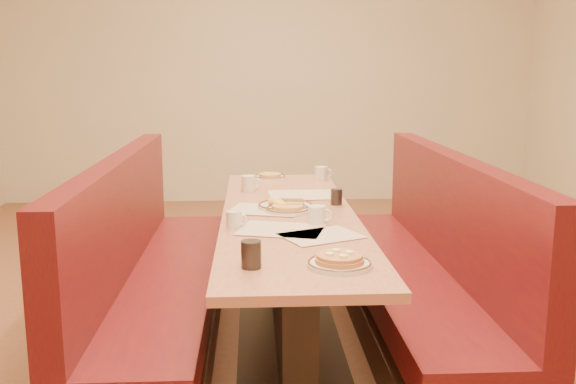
{
  "coord_description": "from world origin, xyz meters",
  "views": [
    {
      "loc": [
        -0.19,
        -3.3,
        1.5
      ],
      "look_at": [
        0.0,
        0.08,
        0.85
      ],
      "focal_mm": 40.0,
      "sensor_mm": 36.0,
      "label": 1
    }
  ],
  "objects": [
    {
      "name": "soda_tumbler_mid",
      "position": [
        0.28,
        0.21,
        0.79
      ],
      "size": [
        0.07,
        0.07,
        0.09
      ],
      "color": "black",
      "rests_on": "diner_table"
    },
    {
      "name": "placemat_far_left",
      "position": [
        -0.12,
        0.08,
        0.75
      ],
      "size": [
        0.44,
        0.37,
        0.0
      ],
      "primitive_type": "cube",
      "rotation": [
        0.0,
        0.0,
        -0.27
      ],
      "color": "beige",
      "rests_on": "diner_table"
    },
    {
      "name": "extra_plate_far",
      "position": [
        -0.07,
        1.1,
        0.77
      ],
      "size": [
        0.22,
        0.22,
        0.04
      ],
      "rotation": [
        0.0,
        0.0,
        -0.06
      ],
      "color": "silver",
      "rests_on": "diner_table"
    },
    {
      "name": "booth_left",
      "position": [
        -0.73,
        0.0,
        0.36
      ],
      "size": [
        0.55,
        2.5,
        1.05
      ],
      "color": "#4C3326",
      "rests_on": "ground"
    },
    {
      "name": "pancake_plate",
      "position": [
        0.14,
        -0.94,
        0.77
      ],
      "size": [
        0.25,
        0.25,
        0.06
      ],
      "rotation": [
        0.0,
        0.0,
        -0.22
      ],
      "color": "silver",
      "rests_on": "diner_table"
    },
    {
      "name": "coffee_mug_a",
      "position": [
        0.13,
        -0.25,
        0.8
      ],
      "size": [
        0.12,
        0.09,
        0.09
      ],
      "rotation": [
        0.0,
        0.0,
        -0.19
      ],
      "color": "silver",
      "rests_on": "diner_table"
    },
    {
      "name": "coffee_mug_b",
      "position": [
        -0.28,
        -0.29,
        0.79
      ],
      "size": [
        0.1,
        0.07,
        0.08
      ],
      "rotation": [
        0.0,
        0.0,
        -0.33
      ],
      "color": "silver",
      "rests_on": "diner_table"
    },
    {
      "name": "booth_right",
      "position": [
        0.73,
        0.0,
        0.36
      ],
      "size": [
        0.55,
        2.5,
        1.05
      ],
      "color": "#4C3326",
      "rests_on": "ground"
    },
    {
      "name": "coffee_mug_c",
      "position": [
        0.28,
        1.01,
        0.8
      ],
      "size": [
        0.12,
        0.09,
        0.09
      ],
      "rotation": [
        0.0,
        0.0,
        0.04
      ],
      "color": "silver",
      "rests_on": "diner_table"
    },
    {
      "name": "diner_table",
      "position": [
        0.0,
        0.0,
        0.37
      ],
      "size": [
        0.7,
        2.5,
        0.75
      ],
      "color": "black",
      "rests_on": "ground"
    },
    {
      "name": "ground",
      "position": [
        0.0,
        0.0,
        0.0
      ],
      "size": [
        8.0,
        8.0,
        0.0
      ],
      "primitive_type": "plane",
      "color": "#9E6647",
      "rests_on": "ground"
    },
    {
      "name": "placemat_far_right",
      "position": [
        0.12,
        0.48,
        0.75
      ],
      "size": [
        0.43,
        0.33,
        0.0
      ],
      "primitive_type": "cube",
      "rotation": [
        0.0,
        0.0,
        0.04
      ],
      "color": "beige",
      "rests_on": "diner_table"
    },
    {
      "name": "extra_plate_mid",
      "position": [
        -0.0,
        0.04,
        0.77
      ],
      "size": [
        0.24,
        0.24,
        0.05
      ],
      "rotation": [
        0.0,
        0.0,
        -0.16
      ],
      "color": "silver",
      "rests_on": "diner_table"
    },
    {
      "name": "placemat_near_left",
      "position": [
        -0.06,
        -0.36,
        0.75
      ],
      "size": [
        0.45,
        0.39,
        0.0
      ],
      "primitive_type": "cube",
      "rotation": [
        0.0,
        0.0,
        -0.27
      ],
      "color": "beige",
      "rests_on": "diner_table"
    },
    {
      "name": "eggs_plate",
      "position": [
        -0.02,
        0.13,
        0.77
      ],
      "size": [
        0.3,
        0.3,
        0.06
      ],
      "rotation": [
        0.0,
        0.0,
        -0.21
      ],
      "color": "silver",
      "rests_on": "diner_table"
    },
    {
      "name": "coffee_mug_d",
      "position": [
        -0.21,
        0.65,
        0.8
      ],
      "size": [
        0.13,
        0.09,
        0.1
      ],
      "rotation": [
        0.0,
        0.0,
        -0.06
      ],
      "color": "silver",
      "rests_on": "diner_table"
    },
    {
      "name": "soda_tumbler_near",
      "position": [
        -0.2,
        -0.94,
        0.8
      ],
      "size": [
        0.08,
        0.08,
        0.11
      ],
      "color": "black",
      "rests_on": "diner_table"
    },
    {
      "name": "placemat_near_right",
      "position": [
        0.12,
        -0.48,
        0.75
      ],
      "size": [
        0.42,
        0.37,
        0.0
      ],
      "primitive_type": "cube",
      "rotation": [
        0.0,
        0.0,
        0.43
      ],
      "color": "beige",
      "rests_on": "diner_table"
    }
  ]
}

